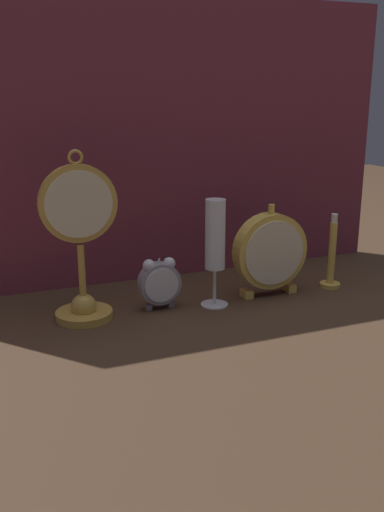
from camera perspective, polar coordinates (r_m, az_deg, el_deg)
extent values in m
plane|color=#422D1E|center=(1.15, 1.50, -6.75)|extent=(4.00, 4.00, 0.00)
cube|color=brown|center=(1.37, -3.93, 11.26)|extent=(1.22, 0.01, 0.66)
cylinder|color=gold|center=(1.19, -10.72, -5.78)|extent=(0.12, 0.12, 0.02)
sphere|color=gold|center=(1.18, -10.77, -4.97)|extent=(0.05, 0.05, 0.05)
cylinder|color=gold|center=(1.16, -10.92, -2.19)|extent=(0.01, 0.01, 0.14)
cylinder|color=gold|center=(1.13, -11.33, 5.17)|extent=(0.15, 0.02, 0.15)
cylinder|color=beige|center=(1.12, -11.23, 5.08)|extent=(0.13, 0.00, 0.13)
torus|color=gold|center=(1.11, -11.58, 9.64)|extent=(0.03, 0.01, 0.03)
cube|color=gray|center=(1.22, -4.34, -5.12)|extent=(0.01, 0.01, 0.01)
cube|color=gray|center=(1.23, -2.15, -4.82)|extent=(0.01, 0.01, 0.01)
cylinder|color=gray|center=(1.21, -3.28, -2.72)|extent=(0.09, 0.03, 0.09)
cylinder|color=silver|center=(1.19, -3.02, -2.96)|extent=(0.07, 0.00, 0.07)
sphere|color=silver|center=(1.19, -4.33, -0.97)|extent=(0.03, 0.03, 0.03)
sphere|color=silver|center=(1.20, -2.30, -0.74)|extent=(0.03, 0.03, 0.03)
cylinder|color=silver|center=(1.19, -3.31, -0.61)|extent=(0.00, 0.00, 0.02)
cube|color=gold|center=(1.29, 5.48, -3.77)|extent=(0.02, 0.03, 0.02)
cube|color=gold|center=(1.34, 9.70, -3.13)|extent=(0.02, 0.03, 0.02)
cylinder|color=gold|center=(1.29, 7.79, 0.52)|extent=(0.17, 0.04, 0.17)
cylinder|color=beige|center=(1.27, 8.25, 0.28)|extent=(0.15, 0.00, 0.15)
cylinder|color=gold|center=(1.27, 7.95, 4.69)|extent=(0.01, 0.01, 0.02)
cylinder|color=silver|center=(1.24, 2.25, -4.80)|extent=(0.06, 0.06, 0.01)
cylinder|color=silver|center=(1.23, 2.27, -2.97)|extent=(0.01, 0.01, 0.08)
cylinder|color=white|center=(1.20, 2.33, 2.17)|extent=(0.04, 0.04, 0.15)
cylinder|color=#DBC675|center=(1.20, 2.32, 0.96)|extent=(0.04, 0.04, 0.10)
cylinder|color=gold|center=(1.39, 13.61, -2.82)|extent=(0.05, 0.05, 0.01)
cylinder|color=gold|center=(1.37, 13.82, 0.29)|extent=(0.02, 0.02, 0.15)
cylinder|color=silver|center=(1.35, 14.06, 3.69)|extent=(0.01, 0.01, 0.02)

